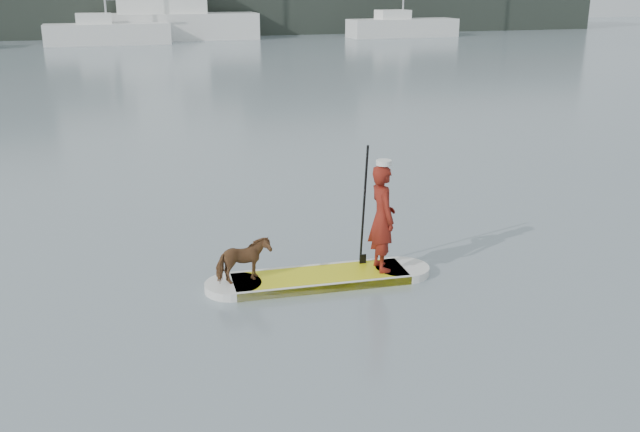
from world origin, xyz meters
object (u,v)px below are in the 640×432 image
object	(u,v)px
paddleboard	(320,278)
paddler	(382,218)
sailboat_f	(402,25)
dog	(243,261)
sailboat_d	(106,31)
motor_yacht_a	(171,12)

from	to	relation	value
paddleboard	paddler	world-z (taller)	paddler
sailboat_f	dog	bearing A→B (deg)	-117.57
dog	paddler	bearing A→B (deg)	-103.80
dog	sailboat_d	bearing A→B (deg)	-9.48
paddleboard	sailboat_d	size ratio (longest dim) A/B	0.26
paddler	sailboat_f	xyz separation A→B (m)	(19.59, 45.10, -0.01)
paddler	sailboat_d	xyz separation A→B (m)	(-3.03, 44.31, -0.01)
paddler	motor_yacht_a	distance (m)	47.45
paddler	paddleboard	bearing A→B (deg)	87.74
paddleboard	motor_yacht_a	xyz separation A→B (m)	(2.68, 47.35, 1.93)
sailboat_d	dog	bearing A→B (deg)	-89.25
paddler	motor_yacht_a	bearing A→B (deg)	-1.38
sailboat_d	motor_yacht_a	size ratio (longest dim) A/B	1.05
dog	sailboat_d	size ratio (longest dim) A/B	0.06
paddleboard	sailboat_d	bearing A→B (deg)	95.73
paddleboard	sailboat_d	xyz separation A→B (m)	(-2.11, 44.27, 0.83)
dog	sailboat_d	distance (m)	44.22
paddleboard	sailboat_d	world-z (taller)	sailboat_d
paddler	dog	xyz separation A→B (m)	(-2.01, 0.11, -0.46)
sailboat_d	paddleboard	bearing A→B (deg)	-87.84
sailboat_f	motor_yacht_a	size ratio (longest dim) A/B	1.10
paddler	dog	world-z (taller)	paddler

